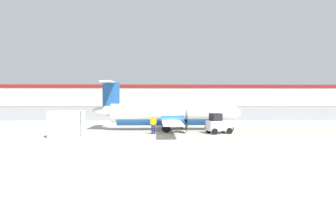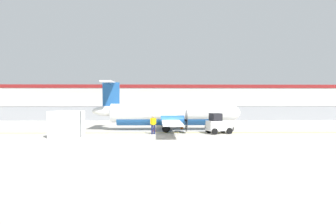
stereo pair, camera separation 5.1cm
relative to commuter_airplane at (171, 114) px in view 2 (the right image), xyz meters
name	(u,v)px [view 2 (the right image)]	position (x,y,z in m)	size (l,w,h in m)	color
ground_plane	(169,133)	(-0.23, -2.47, -1.60)	(140.00, 140.00, 0.01)	#ADA89E
perimeter_fence	(166,113)	(-0.23, 13.53, -0.49)	(98.00, 0.10, 2.10)	gray
parking_lot_strip	(165,116)	(-0.23, 25.03, -1.54)	(98.00, 17.00, 0.12)	#38383A
background_building	(164,98)	(-0.23, 43.51, 1.66)	(91.00, 8.10, 6.50)	beige
commuter_airplane	(171,114)	(0.00, 0.00, 0.00)	(15.13, 16.02, 4.92)	white
baggage_tug	(218,124)	(4.26, -3.21, -0.75)	(2.55, 1.93, 1.88)	silver
ground_crew_worker	(153,124)	(-1.72, -3.50, -0.65)	(0.55, 0.39, 1.70)	#191E4C
cargo_container	(67,124)	(-8.83, -5.56, -0.50)	(2.64, 2.30, 2.20)	silver
traffic_cone_near_left	(182,126)	(1.20, 1.07, -1.29)	(0.36, 0.36, 0.64)	orange
traffic_cone_near_right	(154,128)	(-1.66, -1.25, -1.29)	(0.36, 0.36, 0.64)	orange
parked_car_0	(89,112)	(-13.24, 20.25, -0.71)	(4.32, 2.25, 1.58)	#B28C19
parked_car_1	(144,111)	(-4.26, 26.18, -0.71)	(4.31, 2.24, 1.58)	silver
parked_car_2	(186,113)	(3.09, 19.09, -0.71)	(4.23, 2.05, 1.58)	#19662D
parked_car_3	(237,111)	(13.10, 24.58, -0.71)	(4.39, 2.43, 1.58)	red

